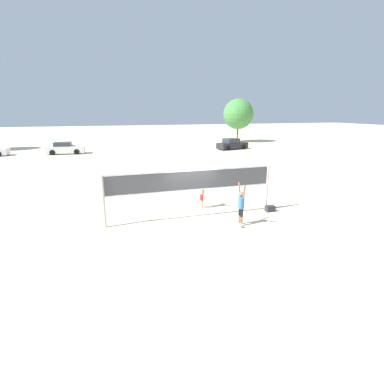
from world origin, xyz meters
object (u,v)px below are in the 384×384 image
(parked_car_mid, at_px, (65,149))
(tree_left_cluster, at_px, (238,114))
(player_spiker, at_px, (241,204))
(parked_car_far, at_px, (232,144))
(gear_bag, at_px, (270,209))
(volleyball, at_px, (240,225))
(volleyball_net, at_px, (192,184))
(player_blocker, at_px, (202,190))

(parked_car_mid, xyz_separation_m, tree_left_cluster, (26.83, 7.07, 3.99))
(player_spiker, relative_size, parked_car_far, 0.44)
(gear_bag, height_order, parked_car_far, parked_car_far)
(volleyball, distance_m, parked_car_far, 29.10)
(parked_car_mid, bearing_deg, player_spiker, -67.16)
(volleyball_net, distance_m, player_spiker, 2.55)
(gear_bag, distance_m, parked_car_far, 26.63)
(player_spiker, height_order, gear_bag, player_spiker)
(gear_bag, relative_size, parked_car_far, 0.11)
(volleyball_net, height_order, gear_bag, volleyball_net)
(parked_car_mid, distance_m, parked_car_far, 21.73)
(player_blocker, relative_size, tree_left_cluster, 0.27)
(player_spiker, bearing_deg, parked_car_far, -24.15)
(player_blocker, height_order, tree_left_cluster, tree_left_cluster)
(volleyball, distance_m, gear_bag, 3.01)
(volleyball_net, bearing_deg, gear_bag, -4.08)
(parked_car_far, bearing_deg, player_spiker, -126.41)
(volleyball_net, xyz_separation_m, tree_left_cluster, (18.81, 33.67, 2.94))
(player_blocker, height_order, gear_bag, player_blocker)
(player_spiker, distance_m, parked_car_far, 28.74)
(gear_bag, distance_m, tree_left_cluster, 37.23)
(parked_car_mid, distance_m, tree_left_cluster, 28.03)
(gear_bag, height_order, parked_car_mid, parked_car_mid)
(gear_bag, xyz_separation_m, parked_car_mid, (-12.27, 26.90, 0.51))
(player_blocker, bearing_deg, player_spiker, 16.75)
(player_blocker, height_order, parked_car_far, player_blocker)
(volleyball_net, relative_size, tree_left_cluster, 1.18)
(volleyball, height_order, tree_left_cluster, tree_left_cluster)
(player_spiker, relative_size, gear_bag, 4.18)
(player_spiker, xyz_separation_m, parked_car_far, (11.76, 26.22, -0.38))
(volleyball, bearing_deg, parked_car_far, 65.83)
(player_blocker, distance_m, tree_left_cluster, 37.11)
(player_spiker, bearing_deg, volleyball_net, 49.15)
(player_spiker, bearing_deg, player_blocker, 16.75)
(volleyball, bearing_deg, tree_left_cluster, 64.34)
(player_spiker, bearing_deg, parked_car_mid, 19.31)
(volleyball, bearing_deg, gear_bag, 32.59)
(player_blocker, xyz_separation_m, parked_car_mid, (-9.00, 25.27, -0.36))
(volleyball_net, relative_size, player_spiker, 4.23)
(parked_car_mid, xyz_separation_m, parked_car_far, (21.64, -1.98, 0.01))
(player_blocker, distance_m, parked_car_far, 26.50)
(volleyball, xyz_separation_m, tree_left_cluster, (17.10, 35.60, 4.54))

